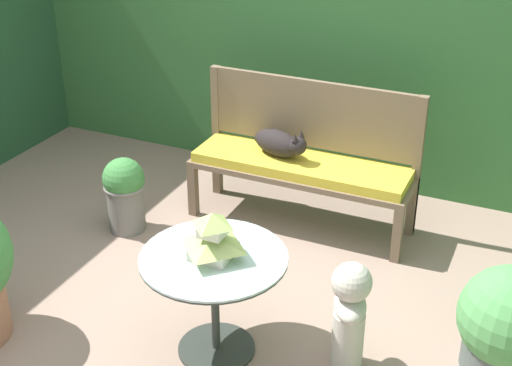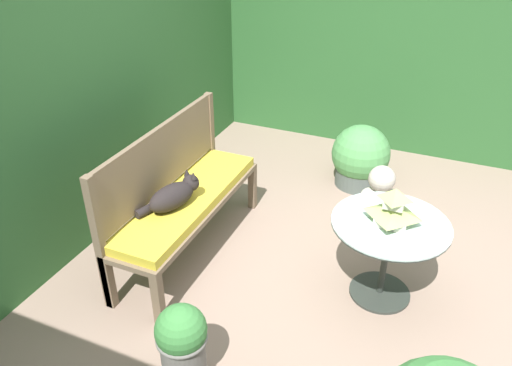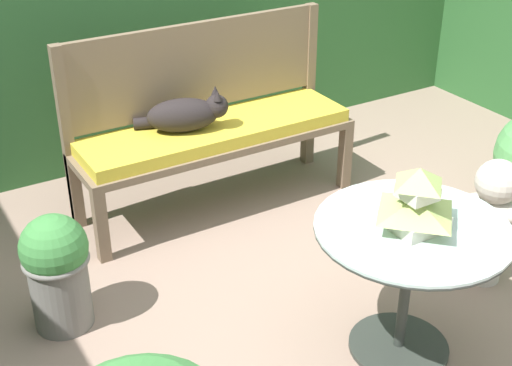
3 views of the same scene
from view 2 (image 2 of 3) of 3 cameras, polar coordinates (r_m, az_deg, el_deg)
ground at (r=3.57m, az=8.03°, el=-12.91°), size 30.00×30.00×0.00m
foliage_hedge_back at (r=4.03m, az=-24.06°, el=9.76°), size 6.40×0.78×2.37m
foliage_hedge_right at (r=5.60m, az=15.91°, el=15.91°), size 0.70×3.50×2.26m
garden_bench at (r=3.74m, az=-7.73°, el=-2.40°), size 1.55×0.44×0.50m
bench_backrest at (r=3.69m, az=-10.74°, el=2.07°), size 1.55×0.06×1.00m
cat at (r=3.54m, az=-9.43°, el=-1.41°), size 0.46×0.32×0.22m
patio_table at (r=3.38m, az=14.89°, el=-6.13°), size 0.76×0.76×0.60m
pagoda_birdhouse at (r=3.25m, az=15.43°, el=-2.82°), size 0.27×0.27×0.25m
garden_bust at (r=4.03m, az=13.89°, el=-1.68°), size 0.26×0.33×0.63m
potted_plant_bench_right at (r=2.90m, az=-8.42°, el=-17.71°), size 0.29×0.29×0.54m
potted_plant_hedge_corner at (r=4.75m, az=11.83°, el=2.80°), size 0.54×0.54×0.59m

